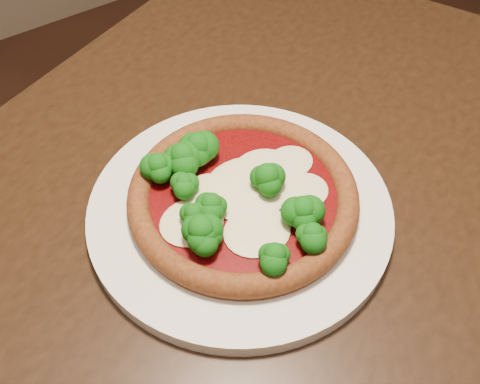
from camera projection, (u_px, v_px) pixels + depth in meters
dining_table at (239, 260)px, 0.71m from camera, size 1.37×1.16×0.75m
plate at (240, 209)px, 0.62m from camera, size 0.35×0.35×0.02m
pizza at (239, 195)px, 0.60m from camera, size 0.26×0.26×0.06m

